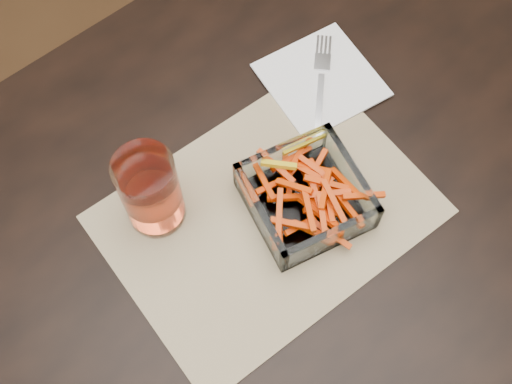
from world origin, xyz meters
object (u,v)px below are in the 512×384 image
at_px(dining_table, 311,198).
at_px(tumbler, 151,193).
at_px(glass_bowl, 306,198).
at_px(fork, 321,80).

xyz_separation_m(dining_table, tumbler, (-0.22, 0.10, 0.16)).
height_order(dining_table, glass_bowl, glass_bowl).
height_order(tumbler, fork, tumbler).
xyz_separation_m(glass_bowl, fork, (0.16, 0.14, -0.02)).
bearing_deg(fork, glass_bowl, -92.79).
height_order(dining_table, tumbler, tumbler).
xyz_separation_m(tumbler, fork, (0.34, 0.02, -0.06)).
distance_m(dining_table, tumbler, 0.29).
bearing_deg(dining_table, glass_bowl, -150.31).
xyz_separation_m(dining_table, glass_bowl, (-0.05, -0.03, 0.12)).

